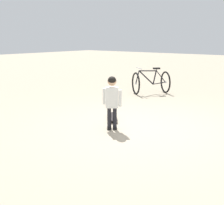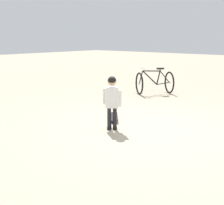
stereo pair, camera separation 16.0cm
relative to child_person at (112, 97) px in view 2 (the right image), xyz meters
The scene contains 4 objects.
ground_plane 0.96m from the child_person, 44.75° to the right, with size 50.00×50.00×0.00m, color tan.
child_person is the anchor object (origin of this frame).
skateboard 0.91m from the child_person, 37.52° to the left, with size 0.63×0.58×0.07m.
bicycle_far 3.75m from the child_person, 18.65° to the left, with size 1.28×1.22×0.85m.
Camera 2 is at (-4.37, -2.75, 1.77)m, focal length 43.11 mm.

